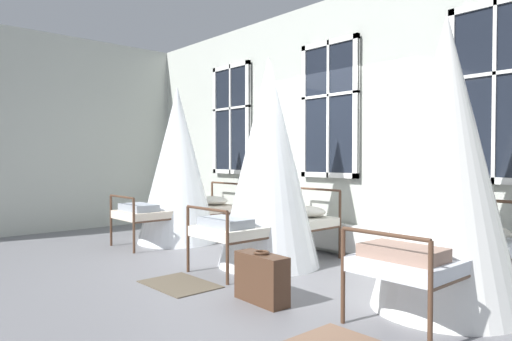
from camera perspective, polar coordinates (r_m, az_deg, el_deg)
ground at (r=5.74m, az=2.30°, el=-11.62°), size 16.06×16.06×0.00m
back_wall_with_windows at (r=6.45m, az=9.69°, el=5.47°), size 8.86×0.10×3.50m
end_wall_left at (r=8.81m, az=-25.67°, el=4.28°), size 0.10×6.11×3.50m
window_bank at (r=6.34m, az=8.99°, el=-0.18°), size 5.28×0.10×2.85m
cot_first at (r=7.25m, az=-9.72°, el=0.43°), size 1.25×1.91×2.42m
cot_second at (r=5.58m, az=1.61°, el=0.76°), size 1.25×1.91×2.54m
cot_third at (r=4.25m, az=22.54°, el=0.43°), size 1.25×1.91×2.55m
rug_second at (r=4.93m, az=-9.48°, el=-13.79°), size 0.81×0.57×0.01m
suitcase_dark at (r=4.24m, az=0.69°, el=-13.24°), size 0.57×0.24×0.47m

